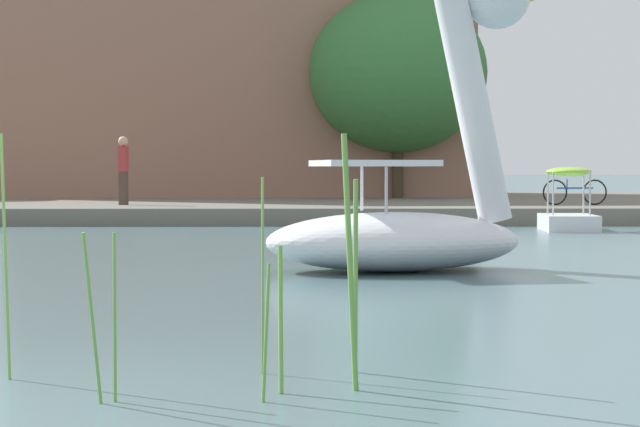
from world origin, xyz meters
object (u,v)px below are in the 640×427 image
at_px(pedal_boat_lime, 568,212).
at_px(tree_sapling_by_fence, 398,72).
at_px(swan_boat, 414,196).
at_px(person_on_path, 123,167).
at_px(bicycle_parked, 575,192).

bearing_deg(pedal_boat_lime, tree_sapling_by_fence, 102.71).
xyz_separation_m(swan_boat, person_on_path, (-6.02, 15.61, 0.38)).
distance_m(pedal_boat_lime, person_on_path, 11.56).
height_order(tree_sapling_by_fence, bicycle_parked, tree_sapling_by_fence).
relative_size(tree_sapling_by_fence, person_on_path, 4.29).
xyz_separation_m(swan_boat, pedal_boat_lime, (4.30, 10.50, -0.58)).
distance_m(person_on_path, bicycle_parked, 11.52).
relative_size(person_on_path, bicycle_parked, 1.03).
bearing_deg(pedal_boat_lime, swan_boat, -112.27).
relative_size(pedal_boat_lime, tree_sapling_by_fence, 0.27).
height_order(tree_sapling_by_fence, person_on_path, tree_sapling_by_fence).
distance_m(swan_boat, tree_sapling_by_fence, 22.98).
bearing_deg(pedal_boat_lime, bicycle_parked, 76.00).
bearing_deg(bicycle_parked, swan_boat, -109.79).
bearing_deg(bicycle_parked, person_on_path, 178.00).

